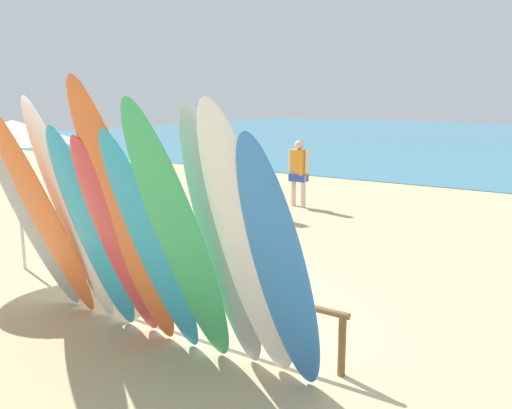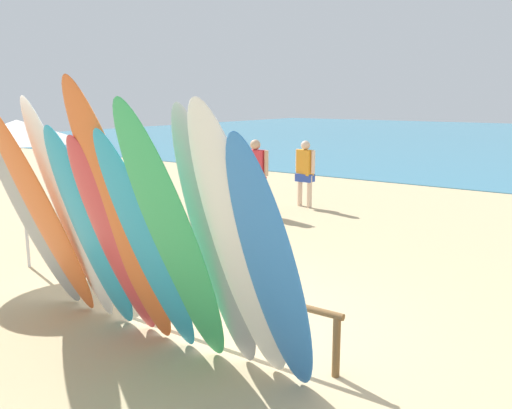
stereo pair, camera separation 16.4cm
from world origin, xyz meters
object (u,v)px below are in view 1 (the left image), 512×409
(surfboard_green_7, at_px, (181,245))
(beach_chair_blue, at_px, (70,219))
(surfboard_orange_1, at_px, (44,217))
(surfboard_white_2, at_px, (71,216))
(surfboard_teal_6, at_px, (154,250))
(surfboard_grey_8, at_px, (224,248))
(surfboard_red_4, at_px, (118,243))
(beach_umbrella, at_px, (13,132))
(surfboard_white_9, at_px, (250,253))
(beachgoer_midbeach, at_px, (299,169))
(surfboard_orange_5, at_px, (126,223))
(surfboard_grey_0, at_px, (33,218))
(beachgoer_strolling, at_px, (104,195))
(beachgoer_by_water, at_px, (250,171))
(surfboard_teal_3, at_px, (94,234))
(surfboard_rack, at_px, (189,285))
(beach_chair_red, at_px, (131,210))
(surfboard_blue_10, at_px, (282,274))

(surfboard_green_7, xyz_separation_m, beach_chair_blue, (-4.54, 2.31, -0.80))
(surfboard_orange_1, distance_m, surfboard_white_2, 0.32)
(surfboard_teal_6, relative_size, surfboard_grey_8, 0.94)
(surfboard_red_4, xyz_separation_m, beach_umbrella, (-3.06, 0.94, 0.90))
(surfboard_orange_1, xyz_separation_m, surfboard_white_9, (2.56, 0.06, 0.02))
(beachgoer_midbeach, bearing_deg, surfboard_orange_5, -59.09)
(surfboard_white_2, xyz_separation_m, beach_umbrella, (-2.35, 0.91, 0.73))
(surfboard_grey_0, bearing_deg, surfboard_red_4, -2.76)
(surfboard_grey_0, height_order, surfboard_grey_8, surfboard_grey_8)
(beachgoer_strolling, bearing_deg, surfboard_teal_6, -165.37)
(surfboard_green_7, bearing_deg, surfboard_teal_6, 169.17)
(surfboard_grey_0, bearing_deg, beachgoer_by_water, 97.45)
(surfboard_grey_0, height_order, beachgoer_by_water, surfboard_grey_0)
(surfboard_teal_3, relative_size, beach_chair_blue, 2.80)
(surfboard_orange_5, xyz_separation_m, beachgoer_midbeach, (-2.27, 7.20, -0.46))
(beach_umbrella, bearing_deg, surfboard_white_9, -11.83)
(surfboard_green_7, height_order, beachgoer_by_water, surfboard_green_7)
(surfboard_rack, relative_size, surfboard_white_2, 1.41)
(beach_chair_blue, bearing_deg, beachgoer_midbeach, 61.46)
(surfboard_rack, bearing_deg, beach_chair_blue, 159.18)
(surfboard_grey_0, bearing_deg, beach_chair_blue, 132.25)
(surfboard_white_9, bearing_deg, beachgoer_strolling, 156.06)
(surfboard_teal_3, height_order, beach_chair_red, surfboard_teal_3)
(surfboard_teal_6, bearing_deg, surfboard_orange_5, -174.04)
(beach_chair_blue, bearing_deg, surfboard_teal_3, -44.43)
(surfboard_red_4, height_order, beach_chair_red, surfboard_red_4)
(surfboard_teal_6, bearing_deg, beach_chair_red, 141.58)
(surfboard_grey_8, distance_m, beachgoer_strolling, 4.24)
(beach_chair_blue, bearing_deg, surfboard_blue_10, -32.91)
(surfboard_orange_1, bearing_deg, beachgoer_by_water, 105.52)
(surfboard_orange_1, xyz_separation_m, surfboard_white_2, (0.30, 0.11, 0.02))
(surfboard_orange_1, distance_m, surfboard_white_9, 2.56)
(surfboard_white_9, relative_size, surfboard_blue_10, 1.10)
(surfboard_white_2, height_order, beach_umbrella, surfboard_white_2)
(surfboard_orange_5, relative_size, beachgoer_strolling, 1.65)
(surfboard_teal_3, relative_size, surfboard_teal_6, 0.97)
(surfboard_rack, relative_size, beach_chair_red, 4.46)
(beach_umbrella, bearing_deg, surfboard_teal_3, -18.92)
(surfboard_teal_3, distance_m, surfboard_blue_10, 2.22)
(surfboard_white_2, bearing_deg, beachgoer_by_water, 110.89)
(beach_chair_red, bearing_deg, surfboard_blue_10, -27.20)
(surfboard_orange_5, bearing_deg, beach_chair_blue, 150.10)
(beach_chair_red, bearing_deg, beachgoer_strolling, -52.31)
(surfboard_blue_10, bearing_deg, beach_chair_blue, 160.26)
(surfboard_teal_3, relative_size, surfboard_orange_5, 0.84)
(beachgoer_strolling, distance_m, beachgoer_midbeach, 5.14)
(surfboard_teal_6, relative_size, surfboard_white_9, 0.91)
(surfboard_orange_5, distance_m, beachgoer_midbeach, 7.56)
(surfboard_grey_0, distance_m, beach_umbrella, 2.18)
(surfboard_grey_0, distance_m, beachgoer_strolling, 2.36)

